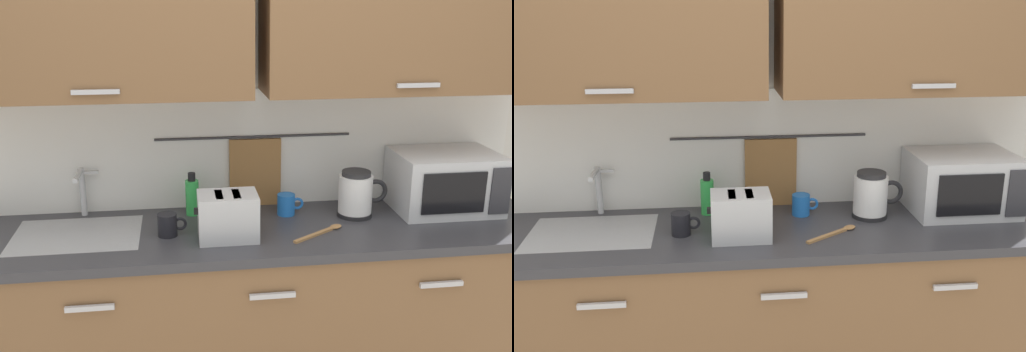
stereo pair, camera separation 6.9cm
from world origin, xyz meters
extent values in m
cube|color=brown|center=(0.00, 0.30, 0.43)|extent=(2.50, 0.60, 0.86)
cube|color=#B7B7BC|center=(-0.69, -0.01, 0.74)|extent=(0.18, 0.02, 0.02)
cube|color=#B7B7BC|center=(0.00, -0.01, 0.74)|extent=(0.18, 0.02, 0.02)
cube|color=#B7B7BC|center=(0.69, -0.01, 0.74)|extent=(0.18, 0.02, 0.02)
cube|color=#333338|center=(0.00, 0.30, 0.88)|extent=(2.53, 0.63, 0.04)
cube|color=#9EA0A5|center=(-0.77, 0.32, 0.85)|extent=(0.52, 0.38, 0.09)
cube|color=silver|center=(0.00, 0.63, 1.25)|extent=(3.70, 0.06, 2.50)
cube|color=silver|center=(0.00, 0.59, 1.18)|extent=(2.50, 0.01, 0.55)
cube|color=brown|center=(-0.64, 0.43, 1.80)|extent=(1.22, 0.33, 0.70)
cube|color=#B7B7BC|center=(-0.64, 0.26, 1.50)|extent=(0.18, 0.01, 0.02)
cube|color=brown|center=(0.64, 0.43, 1.80)|extent=(1.22, 0.33, 0.70)
cube|color=#B7B7BC|center=(0.64, 0.26, 1.50)|extent=(0.18, 0.01, 0.02)
cylinder|color=#333338|center=(0.01, 0.58, 1.23)|extent=(0.90, 0.01, 0.01)
cube|color=olive|center=(0.01, 0.58, 1.05)|extent=(0.24, 0.02, 0.34)
cylinder|color=#B2B5BA|center=(-0.77, 0.55, 1.01)|extent=(0.03, 0.03, 0.22)
cylinder|color=#B2B5BA|center=(-0.77, 0.47, 1.11)|extent=(0.02, 0.16, 0.02)
cube|color=#B2B5BA|center=(-0.73, 0.55, 1.10)|extent=(0.07, 0.02, 0.01)
cube|color=silver|center=(0.87, 0.41, 1.04)|extent=(0.46, 0.34, 0.27)
cube|color=black|center=(0.83, 0.24, 1.04)|extent=(0.29, 0.01, 0.18)
cube|color=#2D2D33|center=(1.05, 0.24, 1.04)|extent=(0.09, 0.01, 0.21)
cylinder|color=black|center=(0.44, 0.38, 0.91)|extent=(0.16, 0.16, 0.02)
cylinder|color=white|center=(0.44, 0.38, 1.00)|extent=(0.15, 0.15, 0.17)
cylinder|color=#262628|center=(0.44, 0.38, 1.10)|extent=(0.13, 0.13, 0.02)
torus|color=black|center=(0.53, 0.38, 1.01)|extent=(0.11, 0.02, 0.11)
cylinder|color=green|center=(-0.28, 0.49, 0.98)|extent=(0.06, 0.06, 0.16)
cylinder|color=black|center=(-0.28, 0.49, 1.08)|extent=(0.03, 0.03, 0.04)
cylinder|color=black|center=(-0.40, 0.26, 0.95)|extent=(0.08, 0.08, 0.09)
torus|color=black|center=(-0.34, 0.26, 0.95)|extent=(0.06, 0.01, 0.06)
cube|color=#B7BABF|center=(-0.15, 0.20, 1.00)|extent=(0.24, 0.17, 0.19)
cube|color=black|center=(-0.19, 0.20, 1.08)|extent=(0.03, 0.12, 0.01)
cube|color=black|center=(-0.12, 0.20, 1.08)|extent=(0.03, 0.12, 0.01)
cube|color=black|center=(-0.28, 0.20, 1.02)|extent=(0.02, 0.02, 0.02)
cylinder|color=blue|center=(0.13, 0.43, 0.95)|extent=(0.08, 0.08, 0.09)
torus|color=blue|center=(0.19, 0.43, 0.95)|extent=(0.06, 0.01, 0.06)
cube|color=#9E7042|center=(0.20, 0.17, 0.91)|extent=(0.19, 0.14, 0.01)
ellipsoid|color=#9E7042|center=(0.31, 0.24, 0.91)|extent=(0.07, 0.07, 0.01)
camera|label=1|loc=(-0.34, -1.99, 1.84)|focal=40.73mm
camera|label=2|loc=(-0.27, -2.00, 1.84)|focal=40.73mm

